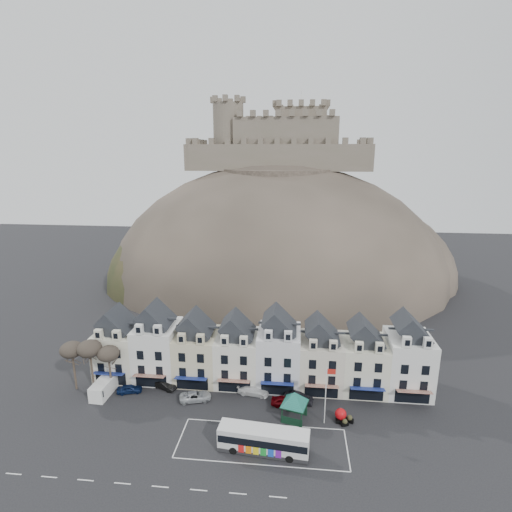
{
  "coord_description": "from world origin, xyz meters",
  "views": [
    {
      "loc": [
        5.83,
        -43.04,
        37.21
      ],
      "look_at": [
        -1.22,
        24.0,
        19.45
      ],
      "focal_mm": 28.0,
      "sensor_mm": 36.0,
      "label": 1
    }
  ],
  "objects": [
    {
      "name": "car_charcoal",
      "position": [
        6.7,
        10.65,
        0.73
      ],
      "size": [
        4.66,
        2.44,
        1.46
      ],
      "primitive_type": "imported",
      "rotation": [
        0.0,
        0.0,
        1.36
      ],
      "color": "black",
      "rests_on": "ground"
    },
    {
      "name": "car_white",
      "position": [
        -0.4,
        12.0,
        0.71
      ],
      "size": [
        5.15,
        2.69,
        1.43
      ],
      "primitive_type": "imported",
      "rotation": [
        0.0,
        0.0,
        1.43
      ],
      "color": "white",
      "rests_on": "ground"
    },
    {
      "name": "bus_shelter",
      "position": [
        6.11,
        6.61,
        3.37
      ],
      "size": [
        6.61,
        6.61,
        4.34
      ],
      "rotation": [
        0.0,
        0.0,
        -0.26
      ],
      "color": "black",
      "rests_on": "ground"
    },
    {
      "name": "bus",
      "position": [
        2.29,
        -0.15,
        1.8
      ],
      "size": [
        11.76,
        3.74,
        3.26
      ],
      "rotation": [
        0.0,
        0.0,
        -0.09
      ],
      "color": "#262628",
      "rests_on": "ground"
    },
    {
      "name": "car_silver",
      "position": [
        -9.07,
        9.5,
        0.68
      ],
      "size": [
        5.21,
        3.45,
        1.35
      ],
      "primitive_type": "imported",
      "rotation": [
        0.0,
        0.0,
        1.84
      ],
      "color": "#B0B4B8",
      "rests_on": "ground"
    },
    {
      "name": "townhouse_terrace",
      "position": [
        0.15,
        15.97,
        5.3
      ],
      "size": [
        54.4,
        9.35,
        11.8
      ],
      "color": "silver",
      "rests_on": "ground"
    },
    {
      "name": "tree_left_near",
      "position": [
        -23.0,
        10.5,
        6.55
      ],
      "size": [
        3.43,
        3.43,
        7.84
      ],
      "color": "#31291F",
      "rests_on": "ground"
    },
    {
      "name": "castle_hill",
      "position": [
        1.25,
        68.95,
        0.11
      ],
      "size": [
        100.0,
        76.0,
        68.0
      ],
      "color": "#332E28",
      "rests_on": "ground"
    },
    {
      "name": "tree_left_far",
      "position": [
        -29.0,
        10.5,
        6.9
      ],
      "size": [
        3.61,
        3.61,
        8.24
      ],
      "color": "#31291F",
      "rests_on": "ground"
    },
    {
      "name": "planter_west",
      "position": [
        13.17,
        5.92,
        0.5
      ],
      "size": [
        1.16,
        0.89,
        1.04
      ],
      "rotation": [
        0.0,
        0.0,
        0.42
      ],
      "color": "black",
      "rests_on": "ground"
    },
    {
      "name": "planter_east",
      "position": [
        13.92,
        6.74,
        0.54
      ],
      "size": [
        1.25,
        0.94,
        1.12
      ],
      "rotation": [
        0.0,
        0.0,
        -0.39
      ],
      "color": "black",
      "rests_on": "ground"
    },
    {
      "name": "car_maroon",
      "position": [
        4.8,
        9.52,
        0.74
      ],
      "size": [
        4.51,
        2.17,
        1.49
      ],
      "primitive_type": "imported",
      "rotation": [
        0.0,
        0.0,
        1.47
      ],
      "color": "#65050A",
      "rests_on": "ground"
    },
    {
      "name": "red_buoy",
      "position": [
        12.65,
        6.79,
        1.02
      ],
      "size": [
        1.62,
        1.62,
        2.0
      ],
      "rotation": [
        0.0,
        0.0,
        -0.05
      ],
      "color": "black",
      "rests_on": "ground"
    },
    {
      "name": "flagpole",
      "position": [
        10.46,
        6.21,
        5.03
      ],
      "size": [
        1.28,
        0.13,
        8.81
      ],
      "rotation": [
        0.0,
        0.0,
        -0.01
      ],
      "color": "silver",
      "rests_on": "ground"
    },
    {
      "name": "coach_bay_markings",
      "position": [
        2.0,
        1.25,
        0.0
      ],
      "size": [
        22.0,
        7.5,
        0.01
      ],
      "primitive_type": "cube",
      "color": "silver",
      "rests_on": "ground"
    },
    {
      "name": "car_navy",
      "position": [
        -20.0,
        10.37,
        0.66
      ],
      "size": [
        4.16,
        2.56,
        1.32
      ],
      "primitive_type": "imported",
      "rotation": [
        0.0,
        0.0,
        1.85
      ],
      "color": "#0D1C43",
      "rests_on": "ground"
    },
    {
      "name": "castle",
      "position": [
        0.51,
        75.93,
        40.19
      ],
      "size": [
        50.2,
        22.2,
        22.0
      ],
      "color": "#655E4D",
      "rests_on": "ground"
    },
    {
      "name": "ground",
      "position": [
        0.0,
        0.0,
        0.0
      ],
      "size": [
        300.0,
        300.0,
        0.0
      ],
      "primitive_type": "plane",
      "color": "black",
      "rests_on": "ground"
    },
    {
      "name": "white_van",
      "position": [
        -23.82,
        9.5,
        1.2
      ],
      "size": [
        2.47,
        5.33,
        2.39
      ],
      "rotation": [
        0.0,
        0.0,
        -0.04
      ],
      "color": "white",
      "rests_on": "ground"
    },
    {
      "name": "tree_left_mid",
      "position": [
        -26.0,
        10.5,
        7.24
      ],
      "size": [
        3.78,
        3.78,
        8.64
      ],
      "color": "#31291F",
      "rests_on": "ground"
    },
    {
      "name": "car_black",
      "position": [
        -14.8,
        12.0,
        0.66
      ],
      "size": [
        4.21,
        2.82,
        1.31
      ],
      "primitive_type": "imported",
      "rotation": [
        0.0,
        0.0,
        1.18
      ],
      "color": "black",
      "rests_on": "ground"
    }
  ]
}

